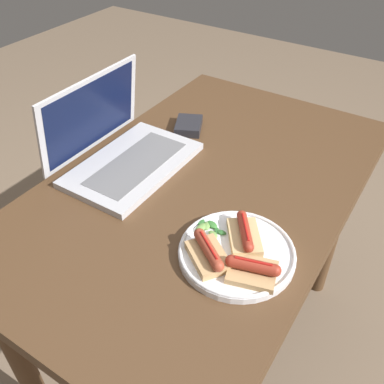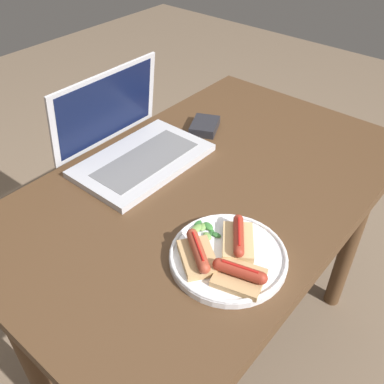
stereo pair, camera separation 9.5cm
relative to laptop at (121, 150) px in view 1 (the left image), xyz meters
name	(u,v)px [view 1 (the left image)]	position (x,y,z in m)	size (l,w,h in m)	color
ground_plane	(200,343)	(0.04, -0.22, -0.77)	(6.00, 6.00, 0.00)	#75604C
desk	(202,215)	(0.04, -0.22, -0.15)	(1.11, 0.69, 0.73)	#4C331E
laptop	(121,150)	(0.00, 0.00, 0.00)	(0.35, 0.25, 0.22)	#B7B7BC
plate	(237,252)	(-0.13, -0.41, -0.03)	(0.24, 0.24, 0.02)	silver
sausage_toast_left	(208,254)	(-0.18, -0.37, -0.01)	(0.11, 0.12, 0.04)	tan
sausage_toast_middle	(245,235)	(-0.09, -0.41, -0.01)	(0.12, 0.11, 0.04)	tan
sausage_toast_right	(252,269)	(-0.17, -0.47, -0.01)	(0.10, 0.11, 0.04)	tan
salad_pile	(208,228)	(-0.11, -0.33, -0.02)	(0.05, 0.08, 0.01)	#2D662D
external_drive	(189,126)	(0.24, -0.05, -0.03)	(0.12, 0.11, 0.03)	#232328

